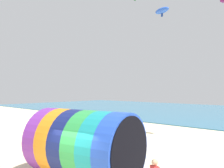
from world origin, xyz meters
The scene contains 2 objects.
giant_inflatable_tube centered at (-0.89, 2.43, 1.66)m, with size 5.67×4.11×3.31m.
kite_blue_parafoil centered at (-1.59, 10.62, 10.24)m, with size 1.44×0.83×0.70m.
Camera 1 is at (8.45, -5.50, 4.34)m, focal length 40.00 mm.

